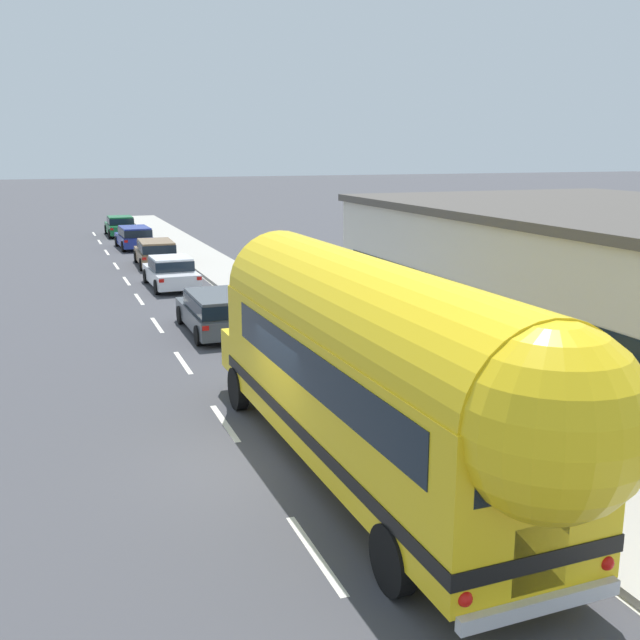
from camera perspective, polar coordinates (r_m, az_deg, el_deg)
ground_plane at (r=14.68m, az=-5.19°, el=-11.01°), size 300.00×300.00×0.00m
lane_markings at (r=27.05m, az=-7.36°, el=0.20°), size 3.66×80.00×0.01m
sidewalk_slab at (r=25.10m, az=-0.77°, el=-0.54°), size 2.53×90.00×0.15m
painted_bus at (r=12.91m, az=4.36°, el=-3.52°), size 2.74×12.51×4.12m
car_lead at (r=24.60m, az=-8.05°, el=0.75°), size 1.92×4.53×1.37m
car_second at (r=33.22m, az=-11.44°, el=3.72°), size 2.00×4.42×1.37m
car_third at (r=39.48m, az=-12.56°, el=5.19°), size 2.04×4.38×1.37m
car_fourth at (r=46.82m, az=-14.13°, el=6.30°), size 2.03×4.29×1.37m
car_fifth at (r=54.28m, az=-15.15°, el=7.07°), size 1.93×4.46×1.37m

